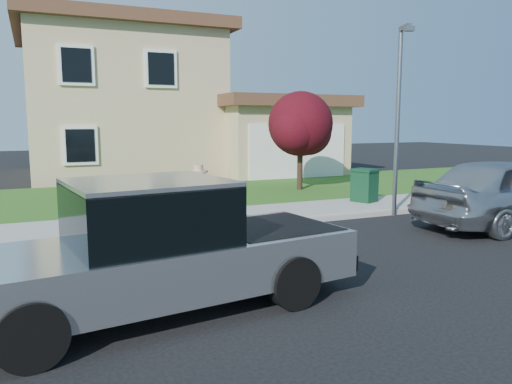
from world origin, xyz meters
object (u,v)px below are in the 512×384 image
ornamental_tree (301,127)px  trash_bin (364,185)px  sedan (512,192)px  woman (199,206)px  street_lamp (399,110)px  pickup_truck (158,251)px

ornamental_tree → trash_bin: 3.86m
sedan → woman: bearing=77.6°
street_lamp → sedan: bearing=-37.7°
sedan → ornamental_tree: 7.62m
woman → trash_bin: size_ratio=1.67×
street_lamp → woman: bearing=-156.3°
pickup_truck → sedan: (8.95, 1.88, 0.02)m
woman → sedan: 7.46m
street_lamp → trash_bin: bearing=101.7°
woman → pickup_truck: bearing=41.7°
trash_bin → street_lamp: (-0.14, -1.56, 2.16)m
sedan → trash_bin: bearing=20.7°
trash_bin → street_lamp: 2.67m
sedan → street_lamp: size_ratio=1.01×
ornamental_tree → street_lamp: (0.08, -5.04, 0.49)m
sedan → trash_bin: 4.09m
ornamental_tree → trash_bin: size_ratio=3.55×
trash_bin → street_lamp: size_ratio=0.20×
pickup_truck → woman: pickup_truck is taller
sedan → street_lamp: (-1.60, 2.25, 1.95)m
ornamental_tree → sedan: bearing=-77.0°
ornamental_tree → trash_bin: ornamental_tree is taller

